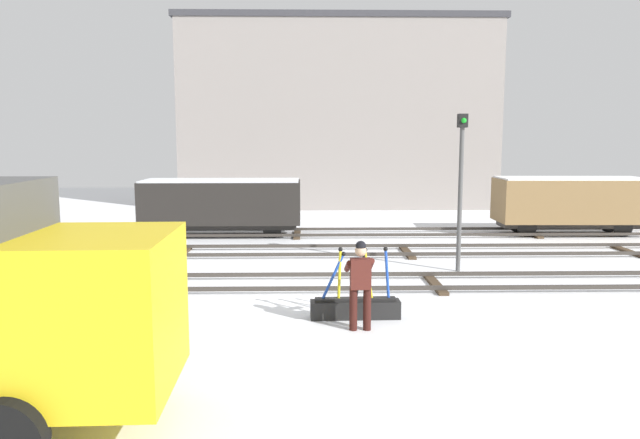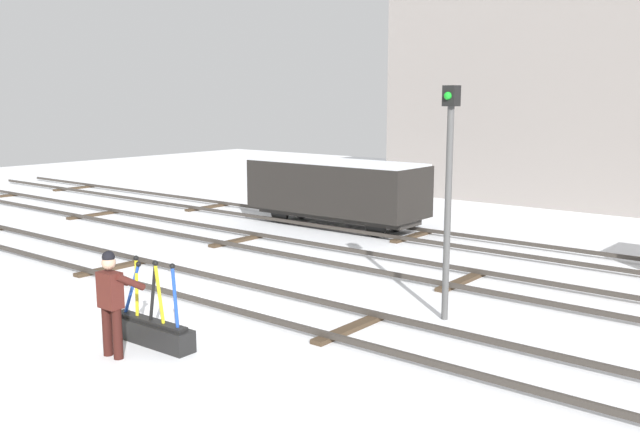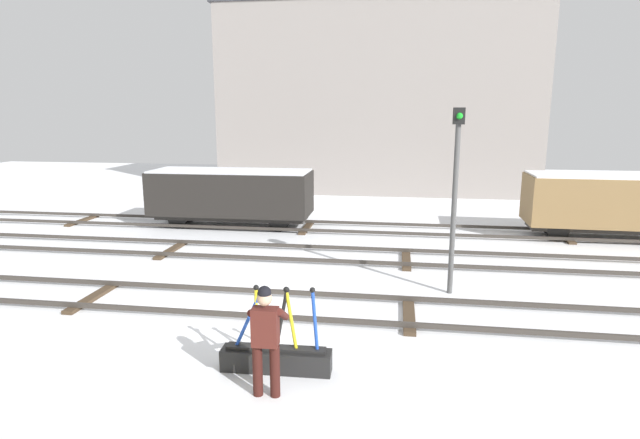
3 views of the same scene
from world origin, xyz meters
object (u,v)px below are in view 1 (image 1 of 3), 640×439
Objects in this scene: switch_lever_frame at (355,306)px; signal_post at (461,177)px; rail_worker at (360,280)px; freight_car_mid_siding at (570,201)px; freight_car_back_track at (222,203)px.

switch_lever_frame is 0.43× the size of signal_post.
rail_worker is 0.31× the size of freight_car_mid_siding.
signal_post reaches higher than switch_lever_frame.
switch_lever_frame is 13.67m from freight_car_mid_siding.
freight_car_back_track is at bearing -178.66° from freight_car_mid_siding.
freight_car_back_track is at bearing 110.16° from switch_lever_frame.
freight_car_back_track is (-4.15, 11.07, 0.27)m from rail_worker.
signal_post is 9.60m from freight_car_back_track.
switch_lever_frame is 5.74m from signal_post.
freight_car_mid_siding is at bearing 47.73° from switch_lever_frame.
rail_worker is at bearing -69.81° from freight_car_back_track.
rail_worker is 6.05m from signal_post.
freight_car_mid_siding reaches higher than rail_worker.
freight_car_mid_siding reaches higher than freight_car_back_track.
rail_worker is at bearing -127.33° from freight_car_mid_siding.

